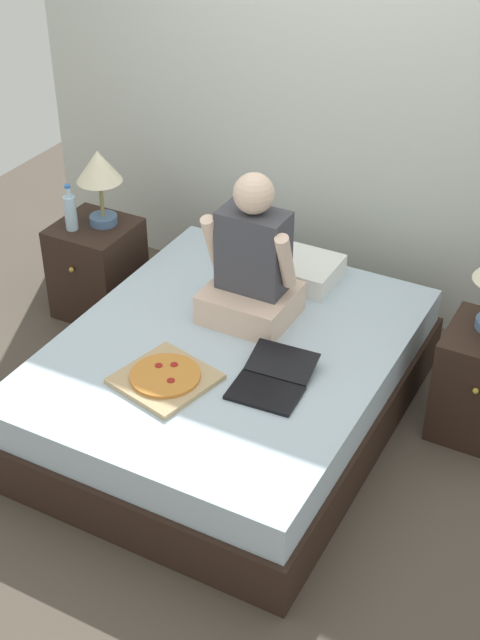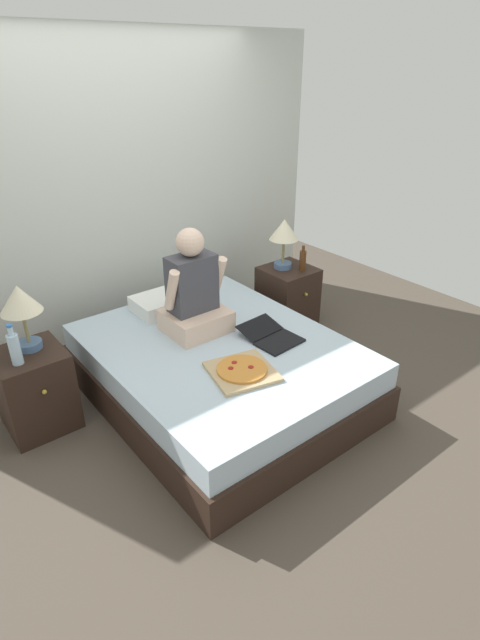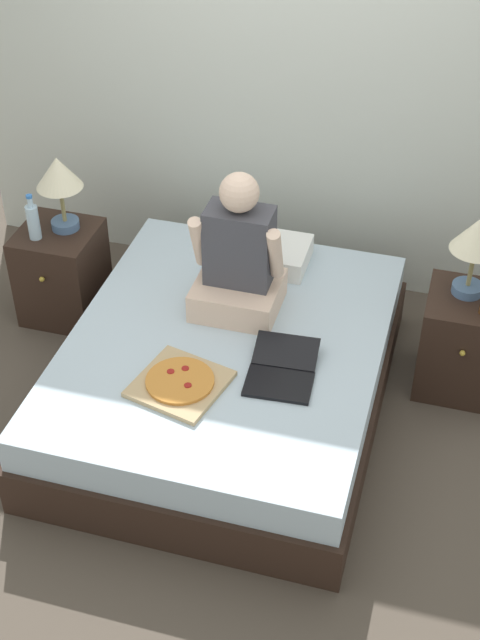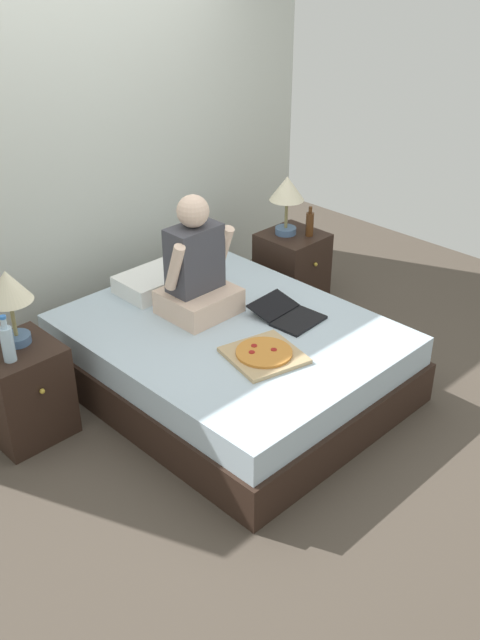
% 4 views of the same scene
% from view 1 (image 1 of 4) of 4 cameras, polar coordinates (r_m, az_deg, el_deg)
% --- Properties ---
extents(ground_plane, '(5.97, 5.97, 0.00)m').
position_cam_1_polar(ground_plane, '(4.65, -0.77, -6.13)').
color(ground_plane, '#4C4238').
extents(wall_back, '(3.97, 0.12, 2.50)m').
position_cam_1_polar(wall_back, '(5.09, 6.71, 13.76)').
color(wall_back, silver).
rests_on(wall_back, ground).
extents(bed, '(1.61, 2.00, 0.46)m').
position_cam_1_polar(bed, '(4.51, -0.79, -3.93)').
color(bed, black).
rests_on(bed, ground).
extents(nightstand_left, '(0.44, 0.47, 0.58)m').
position_cam_1_polar(nightstand_left, '(5.37, -9.10, 3.28)').
color(nightstand_left, black).
rests_on(nightstand_left, ground).
extents(lamp_on_left_nightstand, '(0.26, 0.26, 0.45)m').
position_cam_1_polar(lamp_on_left_nightstand, '(5.10, -9.02, 9.37)').
color(lamp_on_left_nightstand, '#4C6B93').
rests_on(lamp_on_left_nightstand, nightstand_left).
extents(water_bottle, '(0.07, 0.07, 0.28)m').
position_cam_1_polar(water_bottle, '(5.16, -10.80, 6.84)').
color(water_bottle, silver).
rests_on(water_bottle, nightstand_left).
extents(pillow, '(0.52, 0.34, 0.12)m').
position_cam_1_polar(pillow, '(4.87, 3.30, 3.40)').
color(pillow, white).
rests_on(pillow, bed).
extents(person_seated, '(0.47, 0.40, 0.78)m').
position_cam_1_polar(person_seated, '(4.42, 0.76, 3.45)').
color(person_seated, beige).
rests_on(person_seated, bed).
extents(laptop, '(0.34, 0.43, 0.07)m').
position_cam_1_polar(laptop, '(4.09, 1.98, -4.01)').
color(laptop, black).
rests_on(laptop, bed).
extents(pizza_box, '(0.48, 0.48, 0.05)m').
position_cam_1_polar(pizza_box, '(4.13, -4.80, -3.71)').
color(pizza_box, tan).
rests_on(pizza_box, bed).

